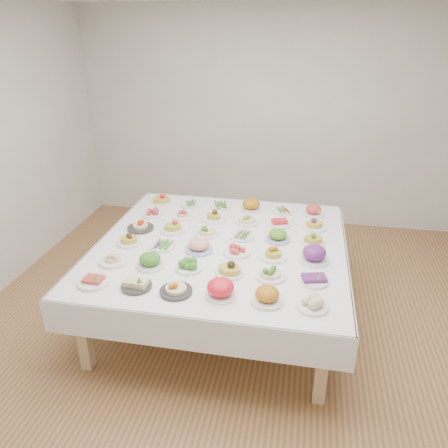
% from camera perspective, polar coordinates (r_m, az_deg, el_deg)
% --- Properties ---
extents(room_envelope, '(5.02, 5.02, 2.81)m').
position_cam_1_polar(room_envelope, '(3.39, 1.64, 12.35)').
color(room_envelope, '#A16943').
rests_on(room_envelope, ground).
extents(display_table, '(2.23, 2.23, 0.75)m').
position_cam_1_polar(display_table, '(3.96, -0.41, -3.46)').
color(display_table, white).
rests_on(display_table, ground).
extents(dish_0, '(0.24, 0.24, 0.10)m').
position_cam_1_polar(dish_0, '(3.49, -16.69, -6.86)').
color(dish_0, white).
rests_on(dish_0, display_table).
extents(dish_1, '(0.23, 0.23, 0.11)m').
position_cam_1_polar(dish_1, '(3.36, -11.39, -7.50)').
color(dish_1, '#2D2B28').
rests_on(dish_1, display_table).
extents(dish_2, '(0.26, 0.26, 0.14)m').
position_cam_1_polar(dish_2, '(3.24, -6.32, -7.92)').
color(dish_2, '#2D2B28').
rests_on(dish_2, display_table).
extents(dish_3, '(0.24, 0.24, 0.15)m').
position_cam_1_polar(dish_3, '(3.18, -0.46, -8.37)').
color(dish_3, white).
rests_on(dish_3, display_table).
extents(dish_4, '(0.23, 0.23, 0.14)m').
position_cam_1_polar(dish_4, '(3.14, 5.66, -9.07)').
color(dish_4, white).
rests_on(dish_4, display_table).
extents(dish_5, '(0.22, 0.22, 0.10)m').
position_cam_1_polar(dish_5, '(3.14, 11.51, -9.97)').
color(dish_5, white).
rests_on(dish_5, display_table).
extents(dish_6, '(0.24, 0.24, 0.11)m').
position_cam_1_polar(dish_6, '(3.73, -14.29, -4.24)').
color(dish_6, white).
rests_on(dish_6, display_table).
extents(dish_7, '(0.23, 0.23, 0.13)m').
position_cam_1_polar(dish_7, '(3.61, -9.64, -4.59)').
color(dish_7, white).
rests_on(dish_7, display_table).
extents(dish_8, '(0.22, 0.22, 0.10)m').
position_cam_1_polar(dish_8, '(3.53, -4.64, -5.29)').
color(dish_8, white).
rests_on(dish_8, display_table).
extents(dish_9, '(0.23, 0.22, 0.14)m').
position_cam_1_polar(dish_9, '(3.45, 0.72, -5.61)').
color(dish_9, white).
rests_on(dish_9, display_table).
extents(dish_10, '(0.25, 0.25, 0.14)m').
position_cam_1_polar(dish_10, '(3.42, 6.10, -6.06)').
color(dish_10, white).
rests_on(dish_10, display_table).
extents(dish_11, '(0.21, 0.21, 0.10)m').
position_cam_1_polar(dish_11, '(3.43, 11.70, -6.82)').
color(dish_11, white).
rests_on(dish_11, display_table).
extents(dish_12, '(0.22, 0.22, 0.12)m').
position_cam_1_polar(dish_12, '(4.00, -12.34, -1.85)').
color(dish_12, white).
rests_on(dish_12, display_table).
extents(dish_13, '(0.22, 0.22, 0.05)m').
position_cam_1_polar(dish_13, '(3.90, -7.98, -2.75)').
color(dish_13, white).
rests_on(dish_13, display_table).
extents(dish_14, '(0.24, 0.24, 0.15)m').
position_cam_1_polar(dish_14, '(3.79, -3.32, -2.52)').
color(dish_14, '#4C66B2').
rests_on(dish_14, display_table).
extents(dish_15, '(0.23, 0.23, 0.10)m').
position_cam_1_polar(dish_15, '(3.75, 1.69, -3.36)').
color(dish_15, white).
rests_on(dish_15, display_table).
extents(dish_16, '(0.23, 0.23, 0.12)m').
position_cam_1_polar(dish_16, '(3.70, 6.44, -3.74)').
color(dish_16, white).
rests_on(dish_16, display_table).
extents(dish_17, '(0.27, 0.27, 0.15)m').
position_cam_1_polar(dish_17, '(3.70, 11.71, -3.79)').
color(dish_17, white).
rests_on(dish_17, display_table).
extents(dish_18, '(0.26, 0.26, 0.14)m').
position_cam_1_polar(dish_18, '(4.26, -10.90, 0.16)').
color(dish_18, '#2D2B28').
rests_on(dish_18, display_table).
extents(dish_19, '(0.23, 0.23, 0.12)m').
position_cam_1_polar(dish_19, '(4.18, -6.67, -0.28)').
color(dish_19, white).
rests_on(dish_19, display_table).
extents(dish_20, '(0.23, 0.23, 0.12)m').
position_cam_1_polar(dish_20, '(4.08, -2.21, -0.73)').
color(dish_20, white).
rests_on(dish_20, display_table).
extents(dish_21, '(0.23, 0.23, 0.05)m').
position_cam_1_polar(dish_21, '(4.04, 2.37, -1.49)').
color(dish_21, white).
rests_on(dish_21, display_table).
extents(dish_22, '(0.23, 0.23, 0.13)m').
position_cam_1_polar(dish_22, '(4.00, 7.05, -1.36)').
color(dish_22, '#4C66B2').
rests_on(dish_22, display_table).
extents(dish_23, '(0.22, 0.22, 0.13)m').
position_cam_1_polar(dish_23, '(3.99, 11.58, -1.74)').
color(dish_23, white).
rests_on(dish_23, display_table).
extents(dish_24, '(0.21, 0.21, 0.09)m').
position_cam_1_polar(dish_24, '(4.55, -9.39, 1.55)').
color(dish_24, white).
rests_on(dish_24, display_table).
extents(dish_25, '(0.23, 0.23, 0.11)m').
position_cam_1_polar(dish_25, '(4.46, -5.39, 1.42)').
color(dish_25, white).
rests_on(dish_25, display_table).
extents(dish_26, '(0.25, 0.25, 0.14)m').
position_cam_1_polar(dish_26, '(4.37, -1.34, 1.24)').
color(dish_26, white).
rests_on(dish_26, display_table).
extents(dish_27, '(0.22, 0.22, 0.12)m').
position_cam_1_polar(dish_27, '(4.31, 3.02, 0.78)').
color(dish_27, white).
rests_on(dish_27, display_table).
extents(dish_28, '(0.22, 0.22, 0.09)m').
position_cam_1_polar(dish_28, '(4.31, 7.25, 0.26)').
color(dish_28, white).
rests_on(dish_28, display_table).
extents(dish_29, '(0.24, 0.24, 0.13)m').
position_cam_1_polar(dish_29, '(4.29, 11.73, 0.18)').
color(dish_29, white).
rests_on(dish_29, display_table).
extents(dish_30, '(0.22, 0.22, 0.13)m').
position_cam_1_polar(dish_30, '(4.84, -8.15, 3.34)').
color(dish_30, white).
rests_on(dish_30, display_table).
extents(dish_31, '(0.24, 0.24, 0.05)m').
position_cam_1_polar(dish_31, '(4.75, -4.29, 2.63)').
color(dish_31, white).
rests_on(dish_31, display_table).
extents(dish_32, '(0.24, 0.22, 0.06)m').
position_cam_1_polar(dish_32, '(4.69, -0.40, 2.43)').
color(dish_32, white).
rests_on(dish_32, display_table).
extents(dish_33, '(0.22, 0.22, 0.14)m').
position_cam_1_polar(dish_33, '(4.62, 3.57, 2.62)').
color(dish_33, white).
rests_on(dish_33, display_table).
extents(dish_34, '(0.23, 0.22, 0.05)m').
position_cam_1_polar(dish_34, '(4.61, 7.64, 1.77)').
color(dish_34, white).
rests_on(dish_34, display_table).
extents(dish_35, '(0.22, 0.22, 0.13)m').
position_cam_1_polar(dish_35, '(4.59, 11.60, 1.85)').
color(dish_35, white).
rests_on(dish_35, display_table).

